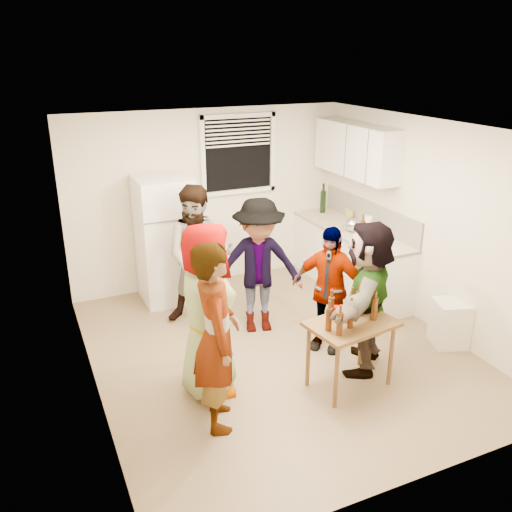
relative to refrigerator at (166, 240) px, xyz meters
name	(u,v)px	position (x,y,z in m)	size (l,w,h in m)	color
room	(277,350)	(0.75, -1.88, -0.85)	(4.00, 4.50, 2.50)	silver
window	(238,154)	(1.20, 0.33, 1.00)	(1.12, 0.10, 1.06)	white
refrigerator	(166,240)	(0.00, 0.00, 0.00)	(0.70, 0.70, 1.70)	white
counter_lower	(349,260)	(2.45, -0.73, -0.42)	(0.60, 2.20, 0.86)	white
countertop	(351,230)	(2.45, -0.73, 0.03)	(0.64, 2.22, 0.04)	beige
backsplash	(369,214)	(2.74, -0.73, 0.23)	(0.03, 2.20, 0.36)	beige
upper_cabinets	(356,150)	(2.58, -0.53, 1.10)	(0.34, 1.60, 0.70)	white
kettle	(352,231)	(2.40, -0.83, 0.05)	(0.26, 0.22, 0.22)	silver
paper_towel	(366,237)	(2.43, -1.10, 0.05)	(0.13, 0.13, 0.28)	white
wine_bottle	(322,212)	(2.50, 0.14, 0.05)	(0.08, 0.08, 0.33)	black
beer_bottle_counter	(362,238)	(2.35, -1.13, 0.05)	(0.06, 0.06, 0.24)	#47230C
blue_cup	(377,245)	(2.37, -1.43, 0.05)	(0.09, 0.09, 0.12)	#182BCA
picture_frame	(350,215)	(2.67, -0.34, 0.12)	(0.02, 0.17, 0.14)	gold
trash_bin	(450,325)	(2.63, -2.56, -0.60)	(0.37, 0.37, 0.54)	white
serving_table	(348,384)	(1.11, -2.78, -0.85)	(0.85, 0.57, 0.72)	brown
beer_bottle_table	(358,315)	(1.26, -2.67, -0.13)	(0.07, 0.07, 0.25)	#47230C
red_cup	(336,317)	(1.02, -2.63, -0.13)	(0.09, 0.09, 0.12)	#A51108
guest_grey	(210,389)	(-0.21, -2.28, -0.85)	(0.86, 1.76, 0.56)	#969696
guest_stripe	(219,420)	(-0.30, -2.79, -0.85)	(0.64, 1.76, 0.42)	#141933
guest_back_left	(202,320)	(0.21, -0.80, -0.85)	(0.85, 1.75, 0.66)	brown
guest_back_right	(258,328)	(0.77, -1.31, -0.85)	(1.07, 1.66, 0.62)	#3D3D41
guest_black	(325,346)	(1.30, -2.03, -0.85)	(0.86, 1.46, 0.36)	black
guest_orange	(362,365)	(1.45, -2.54, -0.85)	(1.53, 1.65, 0.49)	#ED965E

